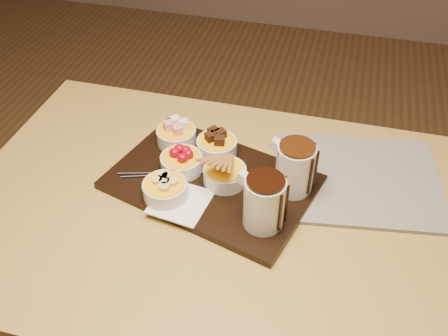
% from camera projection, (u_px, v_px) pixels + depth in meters
% --- Properties ---
extents(dining_table, '(1.20, 0.80, 0.75)m').
position_uv_depth(dining_table, '(222.00, 235.00, 1.19)').
color(dining_table, '#AC8C3F').
rests_on(dining_table, ground).
extents(serving_board, '(0.52, 0.41, 0.02)m').
position_uv_depth(serving_board, '(212.00, 182.00, 1.17)').
color(serving_board, black).
rests_on(serving_board, dining_table).
extents(napkin, '(0.14, 0.14, 0.00)m').
position_uv_depth(napkin, '(180.00, 202.00, 1.11)').
color(napkin, white).
rests_on(napkin, serving_board).
extents(bowl_marshmallows, '(0.10, 0.10, 0.04)m').
position_uv_depth(bowl_marshmallows, '(176.00, 136.00, 1.26)').
color(bowl_marshmallows, beige).
rests_on(bowl_marshmallows, serving_board).
extents(bowl_cake, '(0.10, 0.10, 0.04)m').
position_uv_depth(bowl_cake, '(217.00, 147.00, 1.23)').
color(bowl_cake, beige).
rests_on(bowl_cake, serving_board).
extents(bowl_strawberries, '(0.10, 0.10, 0.04)m').
position_uv_depth(bowl_strawberries, '(182.00, 163.00, 1.18)').
color(bowl_strawberries, beige).
rests_on(bowl_strawberries, serving_board).
extents(bowl_biscotti, '(0.10, 0.10, 0.04)m').
position_uv_depth(bowl_biscotti, '(225.00, 175.00, 1.15)').
color(bowl_biscotti, beige).
rests_on(bowl_biscotti, serving_board).
extents(bowl_bananas, '(0.10, 0.10, 0.04)m').
position_uv_depth(bowl_bananas, '(165.00, 190.00, 1.11)').
color(bowl_bananas, beige).
rests_on(bowl_bananas, serving_board).
extents(pitcher_dark_chocolate, '(0.11, 0.11, 0.12)m').
position_uv_depth(pitcher_dark_chocolate, '(264.00, 203.00, 1.03)').
color(pitcher_dark_chocolate, silver).
rests_on(pitcher_dark_chocolate, serving_board).
extents(pitcher_milk_chocolate, '(0.11, 0.11, 0.12)m').
position_uv_depth(pitcher_milk_chocolate, '(295.00, 168.00, 1.11)').
color(pitcher_milk_chocolate, silver).
rests_on(pitcher_milk_chocolate, serving_board).
extents(fondue_skewers, '(0.10, 0.26, 0.01)m').
position_uv_depth(fondue_skewers, '(173.00, 172.00, 1.18)').
color(fondue_skewers, silver).
rests_on(fondue_skewers, serving_board).
extents(newspaper, '(0.43, 0.37, 0.01)m').
position_uv_depth(newspaper, '(356.00, 179.00, 1.19)').
color(newspaper, beige).
rests_on(newspaper, dining_table).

